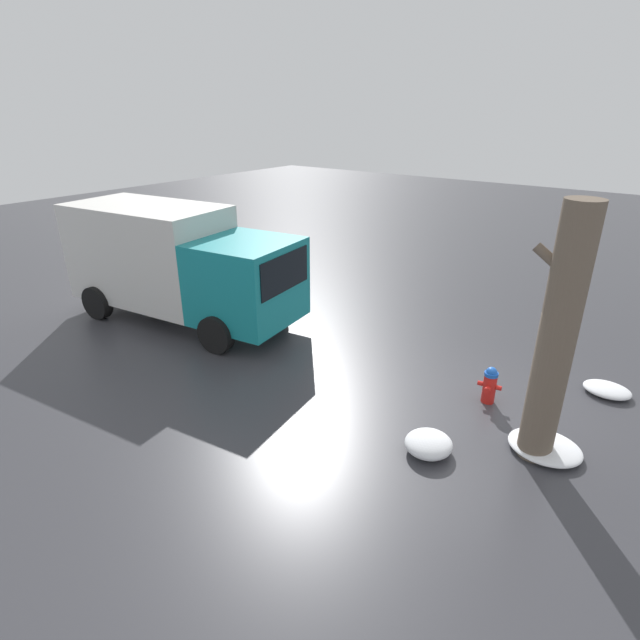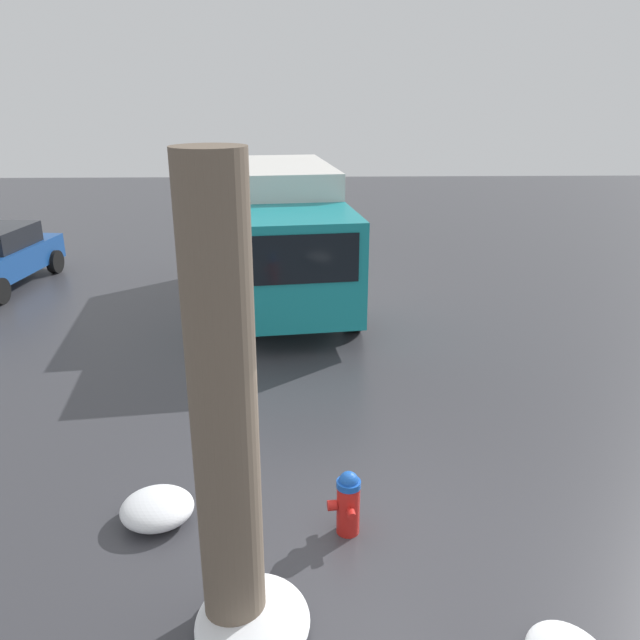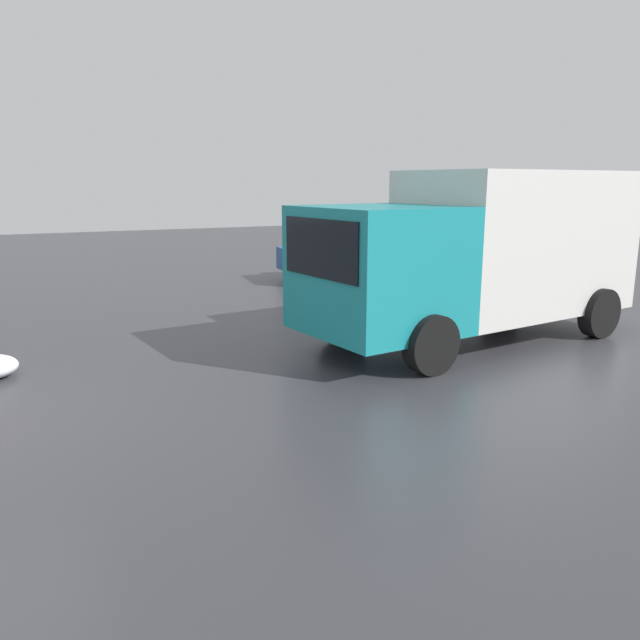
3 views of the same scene
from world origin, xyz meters
TOP-DOWN VIEW (x-y plane):
  - ground_plane at (0.00, 0.00)m, footprint 60.00×60.00m
  - fire_hydrant at (-0.00, 0.00)m, footprint 0.46×0.36m
  - tree_trunk at (-1.16, 1.10)m, footprint 0.83×0.55m
  - delivery_truck at (8.07, 0.84)m, footprint 6.58×3.14m
  - snow_pile_by_hydrant at (-1.29, 0.94)m, footprint 1.17×1.02m
  - snow_pile_curbside at (0.25, 2.11)m, footprint 0.78×0.81m
  - snow_pile_by_tree at (-1.81, -1.70)m, footprint 0.88×0.71m

SIDE VIEW (x-z plane):
  - ground_plane at x=0.00m, z-range 0.00..0.00m
  - snow_pile_by_hydrant at x=-1.29m, z-range 0.00..0.18m
  - snow_pile_by_tree at x=-1.81m, z-range 0.00..0.19m
  - snow_pile_curbside at x=0.25m, z-range 0.00..0.32m
  - fire_hydrant at x=0.00m, z-range 0.01..0.76m
  - delivery_truck at x=8.07m, z-range 0.11..3.07m
  - tree_trunk at x=-1.16m, z-range 0.01..4.18m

